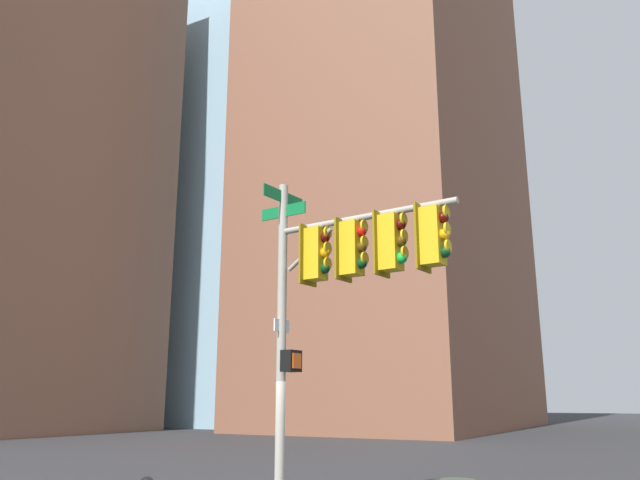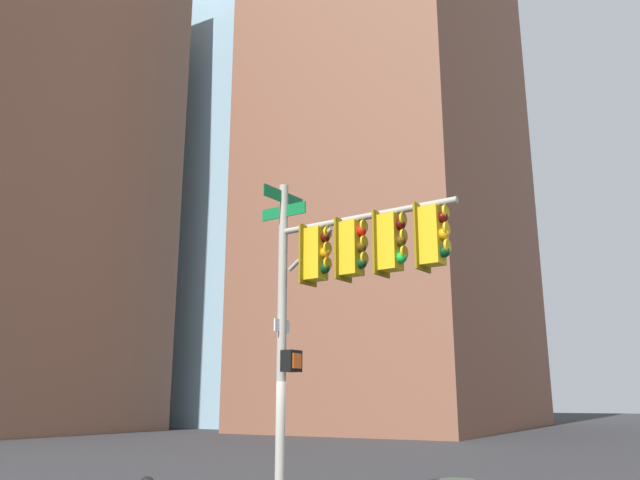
{
  "view_description": "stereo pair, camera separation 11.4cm",
  "coord_description": "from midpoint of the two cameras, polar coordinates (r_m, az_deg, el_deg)",
  "views": [
    {
      "loc": [
        10.49,
        6.94,
        2.18
      ],
      "look_at": [
        0.26,
        1.19,
        5.12
      ],
      "focal_mm": 35.62,
      "sensor_mm": 36.0,
      "label": 1
    },
    {
      "loc": [
        10.43,
        7.04,
        2.18
      ],
      "look_at": [
        0.26,
        1.19,
        5.12
      ],
      "focal_mm": 35.62,
      "sensor_mm": 36.0,
      "label": 2
    }
  ],
  "objects": [
    {
      "name": "building_brick_nearside",
      "position": [
        55.69,
        6.92,
        9.89
      ],
      "size": [
        26.82,
        15.98,
        49.41
      ],
      "primitive_type": "cube",
      "color": "brown",
      "rests_on": "ground_plane"
    },
    {
      "name": "building_glass_tower",
      "position": [
        66.86,
        -2.47,
        9.94
      ],
      "size": [
        27.07,
        22.44,
        58.75
      ],
      "primitive_type": "cube",
      "color": "#8CB2C6",
      "rests_on": "ground_plane"
    },
    {
      "name": "building_brick_midblock",
      "position": [
        51.27,
        -26.26,
        6.1
      ],
      "size": [
        18.22,
        15.76,
        37.17
      ],
      "primitive_type": "cube",
      "color": "#845B47",
      "rests_on": "ground_plane"
    },
    {
      "name": "signal_pole_assembly",
      "position": [
        11.64,
        2.07,
        -2.64
      ],
      "size": [
        1.26,
        4.24,
        6.4
      ],
      "rotation": [
        0.0,
        0.0,
        1.48
      ],
      "color": "#9E998C",
      "rests_on": "ground_plane"
    }
  ]
}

